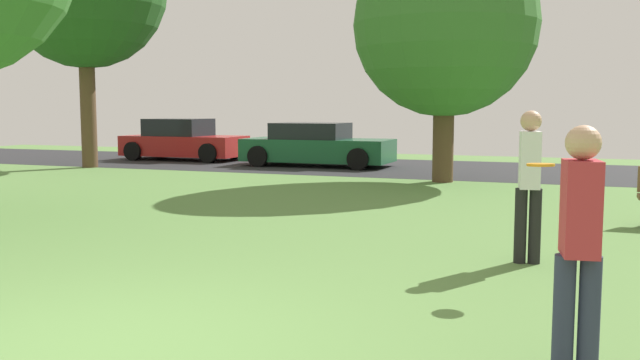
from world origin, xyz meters
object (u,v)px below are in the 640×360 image
at_px(oak_tree_right, 445,25).
at_px(person_thrower, 579,241).
at_px(parked_car_red, 183,141).
at_px(parked_car_green, 316,146).
at_px(person_catcher, 529,179).
at_px(frisbee_disc, 541,165).

distance_m(oak_tree_right, person_thrower, 12.52).
height_order(parked_car_red, parked_car_green, parked_car_red).
bearing_deg(oak_tree_right, person_catcher, -73.16).
bearing_deg(oak_tree_right, parked_car_red, 158.13).
bearing_deg(person_thrower, parked_car_green, 17.96).
bearing_deg(parked_car_green, oak_tree_right, -35.10).
relative_size(person_catcher, parked_car_red, 0.42).
height_order(frisbee_disc, parked_car_green, parked_car_green).
distance_m(parked_car_red, parked_car_green, 5.27).
height_order(oak_tree_right, parked_car_red, oak_tree_right).
xyz_separation_m(oak_tree_right, frisbee_disc, (2.71, -9.47, -2.51)).
bearing_deg(oak_tree_right, frisbee_disc, -74.05).
bearing_deg(oak_tree_right, parked_car_green, 144.90).
height_order(person_thrower, parked_car_green, person_thrower).
height_order(person_thrower, frisbee_disc, person_thrower).
bearing_deg(person_catcher, frisbee_disc, -0.00).
bearing_deg(person_catcher, oak_tree_right, -172.04).
xyz_separation_m(oak_tree_right, parked_car_green, (-4.51, 3.17, -3.13)).
bearing_deg(parked_car_green, person_thrower, -63.16).
xyz_separation_m(person_thrower, person_catcher, (-0.54, 3.43, 0.05)).
height_order(person_catcher, parked_car_red, person_catcher).
bearing_deg(parked_car_green, person_catcher, -58.62).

